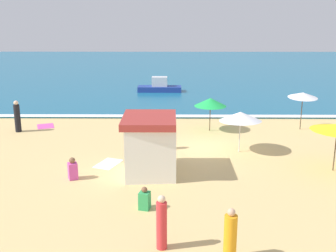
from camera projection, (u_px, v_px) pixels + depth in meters
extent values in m
plane|color=#D8B775|center=(204.00, 148.00, 21.59)|extent=(60.00, 60.00, 0.00)
cube|color=#196084|center=(186.00, 71.00, 48.56)|extent=(60.00, 44.00, 0.10)
cube|color=white|center=(197.00, 116.00, 27.63)|extent=(57.00, 0.70, 0.01)
cube|color=white|center=(150.00, 149.00, 17.97)|extent=(2.26, 2.65, 2.23)
cube|color=#A5332D|center=(149.00, 120.00, 17.64)|extent=(2.24, 2.70, 0.29)
cylinder|color=#4C3823|center=(301.00, 111.00, 24.65)|extent=(0.05, 0.05, 2.17)
cone|color=white|center=(303.00, 95.00, 24.39)|extent=(1.92, 1.93, 0.41)
cylinder|color=silver|center=(240.00, 133.00, 20.75)|extent=(0.05, 0.05, 1.99)
cone|color=white|center=(241.00, 116.00, 20.53)|extent=(2.52, 2.53, 0.53)
cylinder|color=#4C3823|center=(335.00, 148.00, 18.29)|extent=(0.05, 0.05, 2.08)
cylinder|color=#4C3823|center=(210.00, 115.00, 24.40)|extent=(0.05, 0.05, 1.90)
cone|color=green|center=(210.00, 102.00, 24.20)|extent=(2.09, 2.09, 0.48)
cylinder|color=orange|center=(230.00, 237.00, 11.81)|extent=(0.46, 0.46, 1.35)
sphere|color=#DBA884|center=(231.00, 212.00, 11.60)|extent=(0.23, 0.23, 0.23)
cube|color=green|center=(145.00, 201.00, 14.90)|extent=(0.45, 0.45, 0.64)
sphere|color=brown|center=(144.00, 190.00, 14.79)|extent=(0.21, 0.21, 0.21)
cylinder|color=black|center=(17.00, 118.00, 24.25)|extent=(0.42, 0.42, 1.59)
sphere|color=beige|center=(16.00, 103.00, 24.01)|extent=(0.26, 0.26, 0.26)
cube|color=#D84CA5|center=(73.00, 171.00, 17.54)|extent=(0.48, 0.48, 0.70)
sphere|color=brown|center=(72.00, 160.00, 17.42)|extent=(0.26, 0.26, 0.26)
cylinder|color=red|center=(162.00, 226.00, 12.32)|extent=(0.37, 0.37, 1.49)
sphere|color=beige|center=(162.00, 199.00, 12.10)|extent=(0.23, 0.23, 0.23)
cylinder|color=red|center=(152.00, 135.00, 21.06)|extent=(0.45, 0.45, 1.56)
sphere|color=#DBA884|center=(152.00, 118.00, 20.83)|extent=(0.22, 0.22, 0.22)
cube|color=white|center=(108.00, 164.00, 19.36)|extent=(1.33, 1.64, 0.01)
cube|color=#D84CA5|center=(46.00, 126.00, 25.58)|extent=(1.30, 1.43, 0.01)
cube|color=navy|center=(160.00, 89.00, 35.87)|extent=(3.71, 1.25, 0.45)
cube|color=silver|center=(160.00, 82.00, 35.70)|extent=(1.30, 0.74, 0.81)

